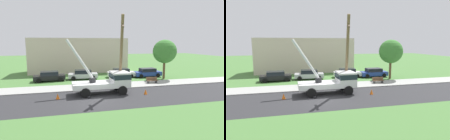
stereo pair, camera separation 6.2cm
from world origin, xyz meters
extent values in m
plane|color=#477538|center=(0.00, 12.00, 0.00)|extent=(120.00, 120.00, 0.00)
cube|color=#2B2B2D|center=(0.00, 0.00, 0.00)|extent=(80.00, 7.07, 0.01)
cube|color=#9E9E99|center=(0.00, 5.24, 0.05)|extent=(80.00, 3.41, 0.10)
cube|color=silver|center=(-0.22, 1.92, 1.02)|extent=(4.34, 2.47, 0.55)
cube|color=silver|center=(2.88, 1.97, 1.55)|extent=(1.94, 2.43, 1.60)
cube|color=#19232D|center=(2.88, 1.97, 1.90)|extent=(1.96, 2.45, 0.56)
cylinder|color=black|center=(-0.20, 1.92, 1.55)|extent=(0.70, 0.70, 0.50)
cylinder|color=silver|center=(-1.49, 2.55, 3.85)|extent=(2.91, 1.61, 4.26)
cube|color=black|center=(-0.80, 0.46, 0.10)|extent=(0.31, 0.31, 0.20)
cube|color=black|center=(-0.85, 3.36, 0.10)|extent=(0.31, 0.31, 0.20)
cylinder|color=black|center=(2.86, 0.77, 0.50)|extent=(1.00, 0.30, 1.00)
cylinder|color=black|center=(2.81, 3.17, 0.50)|extent=(1.00, 0.30, 1.00)
cylinder|color=black|center=(-1.11, 0.70, 0.50)|extent=(1.00, 0.30, 1.00)
cylinder|color=black|center=(-1.15, 3.10, 0.50)|extent=(1.00, 0.30, 1.00)
cylinder|color=brown|center=(3.13, 2.31, 4.22)|extent=(0.98, 3.42, 8.55)
cube|color=brown|center=(2.90, 1.15, 7.43)|extent=(0.49, 1.74, 0.77)
cone|color=orange|center=(5.38, 0.47, 0.28)|extent=(0.36, 0.36, 0.56)
cone|color=orange|center=(-3.85, 0.95, 0.28)|extent=(0.36, 0.36, 0.56)
cube|color=black|center=(-5.27, 10.54, 0.55)|extent=(4.54, 2.17, 0.65)
cube|color=black|center=(-5.27, 10.54, 1.15)|extent=(2.60, 1.86, 0.55)
cylinder|color=black|center=(-3.75, 9.76, 0.32)|extent=(0.64, 0.22, 0.64)
cylinder|color=black|center=(-3.90, 11.56, 0.32)|extent=(0.64, 0.22, 0.64)
cylinder|color=black|center=(-6.64, 9.52, 0.32)|extent=(0.64, 0.22, 0.64)
cylinder|color=black|center=(-6.80, 11.31, 0.32)|extent=(0.64, 0.22, 0.64)
cube|color=#B7B7BF|center=(-0.37, 11.01, 0.55)|extent=(4.50, 2.07, 0.65)
cube|color=black|center=(-0.37, 11.01, 1.15)|extent=(2.56, 1.81, 0.55)
cylinder|color=black|center=(1.03, 10.03, 0.32)|extent=(0.64, 0.22, 0.64)
cylinder|color=black|center=(1.14, 11.82, 0.32)|extent=(0.64, 0.22, 0.64)
cylinder|color=black|center=(-1.87, 10.21, 0.32)|extent=(0.64, 0.22, 0.64)
cylinder|color=black|center=(-1.76, 12.00, 0.32)|extent=(0.64, 0.22, 0.64)
cube|color=silver|center=(5.81, 11.12, 0.55)|extent=(4.54, 2.19, 0.65)
cube|color=black|center=(5.81, 11.12, 1.15)|extent=(2.60, 1.87, 0.55)
cylinder|color=black|center=(7.18, 10.10, 0.32)|extent=(0.64, 0.22, 0.64)
cylinder|color=black|center=(7.34, 11.89, 0.32)|extent=(0.64, 0.22, 0.64)
cylinder|color=black|center=(4.28, 10.36, 0.32)|extent=(0.64, 0.22, 0.64)
cylinder|color=black|center=(4.45, 12.15, 0.32)|extent=(0.64, 0.22, 0.64)
cube|color=#263F99|center=(10.11, 10.41, 0.55)|extent=(4.40, 1.81, 0.65)
cube|color=black|center=(10.11, 10.41, 1.15)|extent=(2.47, 1.66, 0.55)
cylinder|color=black|center=(11.56, 9.51, 0.32)|extent=(0.64, 0.22, 0.64)
cylinder|color=black|center=(11.56, 11.31, 0.32)|extent=(0.64, 0.22, 0.64)
cylinder|color=black|center=(8.66, 9.51, 0.32)|extent=(0.64, 0.22, 0.64)
cylinder|color=black|center=(8.66, 11.31, 0.32)|extent=(0.64, 0.22, 0.64)
cube|color=brown|center=(8.47, 5.24, 0.45)|extent=(1.60, 0.44, 0.06)
cube|color=brown|center=(8.47, 5.44, 0.70)|extent=(1.60, 0.06, 0.40)
cube|color=#333338|center=(7.87, 5.24, 0.23)|extent=(0.10, 0.40, 0.45)
cube|color=#333338|center=(9.07, 5.24, 0.23)|extent=(0.10, 0.40, 0.45)
cylinder|color=brown|center=(11.93, 8.33, 1.98)|extent=(0.36, 0.36, 3.95)
sphere|color=#3D7F33|center=(11.93, 8.33, 4.24)|extent=(3.62, 3.62, 3.62)
cube|color=beige|center=(-0.29, 19.37, 3.20)|extent=(18.00, 6.00, 6.40)
camera|label=1|loc=(-3.08, -18.26, 5.58)|focal=30.63mm
camera|label=2|loc=(-3.02, -18.27, 5.58)|focal=30.63mm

